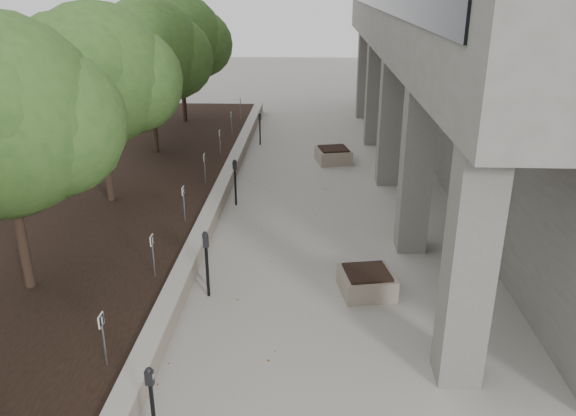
% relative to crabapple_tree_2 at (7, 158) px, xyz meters
% --- Properties ---
extents(ground, '(90.00, 90.00, 0.00)m').
position_rel_crabapple_tree_2_xyz_m(ground, '(4.80, -3.00, -3.12)').
color(ground, '#A9A39B').
rests_on(ground, ground).
extents(retaining_wall, '(0.39, 26.00, 0.50)m').
position_rel_crabapple_tree_2_xyz_m(retaining_wall, '(2.97, 6.00, -2.87)').
color(retaining_wall, gray).
rests_on(retaining_wall, ground).
extents(planting_bed, '(7.00, 26.00, 0.40)m').
position_rel_crabapple_tree_2_xyz_m(planting_bed, '(-0.70, 6.00, -2.92)').
color(planting_bed, black).
rests_on(planting_bed, ground).
extents(crabapple_tree_2, '(4.60, 4.00, 5.44)m').
position_rel_crabapple_tree_2_xyz_m(crabapple_tree_2, '(0.00, 0.00, 0.00)').
color(crabapple_tree_2, '#325B22').
rests_on(crabapple_tree_2, planting_bed).
extents(crabapple_tree_3, '(4.60, 4.00, 5.44)m').
position_rel_crabapple_tree_2_xyz_m(crabapple_tree_3, '(0.00, 5.00, 0.00)').
color(crabapple_tree_3, '#325B22').
rests_on(crabapple_tree_3, planting_bed).
extents(crabapple_tree_4, '(4.60, 4.00, 5.44)m').
position_rel_crabapple_tree_2_xyz_m(crabapple_tree_4, '(0.00, 10.00, 0.00)').
color(crabapple_tree_4, '#325B22').
rests_on(crabapple_tree_4, planting_bed).
extents(crabapple_tree_5, '(4.60, 4.00, 5.44)m').
position_rel_crabapple_tree_2_xyz_m(crabapple_tree_5, '(0.00, 15.00, 0.00)').
color(crabapple_tree_5, '#325B22').
rests_on(crabapple_tree_5, planting_bed).
extents(parking_sign_2, '(0.04, 0.22, 0.96)m').
position_rel_crabapple_tree_2_xyz_m(parking_sign_2, '(2.45, -2.50, -2.24)').
color(parking_sign_2, black).
rests_on(parking_sign_2, planting_bed).
extents(parking_sign_3, '(0.04, 0.22, 0.96)m').
position_rel_crabapple_tree_2_xyz_m(parking_sign_3, '(2.45, 0.50, -2.24)').
color(parking_sign_3, black).
rests_on(parking_sign_3, planting_bed).
extents(parking_sign_4, '(0.04, 0.22, 0.96)m').
position_rel_crabapple_tree_2_xyz_m(parking_sign_4, '(2.45, 3.50, -2.24)').
color(parking_sign_4, black).
rests_on(parking_sign_4, planting_bed).
extents(parking_sign_5, '(0.04, 0.22, 0.96)m').
position_rel_crabapple_tree_2_xyz_m(parking_sign_5, '(2.45, 6.50, -2.24)').
color(parking_sign_5, black).
rests_on(parking_sign_5, planting_bed).
extents(parking_sign_6, '(0.04, 0.22, 0.96)m').
position_rel_crabapple_tree_2_xyz_m(parking_sign_6, '(2.45, 9.50, -2.24)').
color(parking_sign_6, black).
rests_on(parking_sign_6, planting_bed).
extents(parking_sign_7, '(0.04, 0.22, 0.96)m').
position_rel_crabapple_tree_2_xyz_m(parking_sign_7, '(2.45, 12.50, -2.24)').
color(parking_sign_7, black).
rests_on(parking_sign_7, planting_bed).
extents(parking_sign_8, '(0.04, 0.22, 0.96)m').
position_rel_crabapple_tree_2_xyz_m(parking_sign_8, '(2.45, 15.50, -2.24)').
color(parking_sign_8, black).
rests_on(parking_sign_8, planting_bed).
extents(parking_meter_1, '(0.14, 0.11, 1.34)m').
position_rel_crabapple_tree_2_xyz_m(parking_meter_1, '(3.56, -3.75, -2.45)').
color(parking_meter_1, black).
rests_on(parking_meter_1, ground).
extents(parking_meter_2, '(0.13, 0.09, 1.30)m').
position_rel_crabapple_tree_2_xyz_m(parking_meter_2, '(3.48, 0.89, -2.47)').
color(parking_meter_2, black).
rests_on(parking_meter_2, ground).
extents(parking_meter_3, '(0.16, 0.13, 1.45)m').
position_rel_crabapple_tree_2_xyz_m(parking_meter_3, '(3.58, 0.45, -2.40)').
color(parking_meter_3, black).
rests_on(parking_meter_3, ground).
extents(parking_meter_4, '(0.14, 0.10, 1.41)m').
position_rel_crabapple_tree_2_xyz_m(parking_meter_4, '(3.48, 5.76, -2.41)').
color(parking_meter_4, black).
rests_on(parking_meter_4, ground).
extents(parking_meter_5, '(0.14, 0.11, 1.32)m').
position_rel_crabapple_tree_2_xyz_m(parking_meter_5, '(3.59, 12.56, -2.46)').
color(parking_meter_5, black).
rests_on(parking_meter_5, ground).
extents(planter_front, '(1.26, 1.26, 0.50)m').
position_rel_crabapple_tree_2_xyz_m(planter_front, '(6.94, 0.75, -2.87)').
color(planter_front, gray).
rests_on(planter_front, ground).
extents(planter_back, '(1.40, 1.40, 0.55)m').
position_rel_crabapple_tree_2_xyz_m(planter_back, '(6.51, 10.25, -2.85)').
color(planter_back, gray).
rests_on(planter_back, ground).
extents(berry_scatter, '(3.30, 14.10, 0.02)m').
position_rel_crabapple_tree_2_xyz_m(berry_scatter, '(4.70, 2.00, -3.11)').
color(berry_scatter, maroon).
rests_on(berry_scatter, ground).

